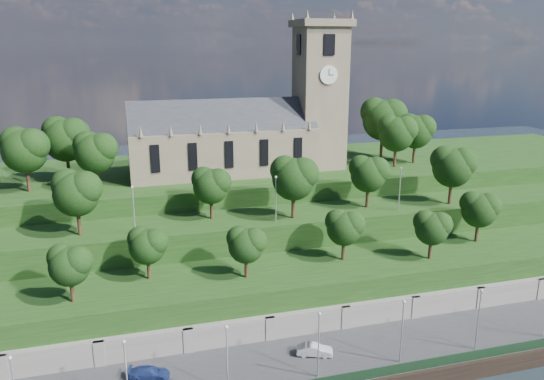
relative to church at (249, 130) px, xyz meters
name	(u,v)px	position (x,y,z in m)	size (l,w,h in m)	color
promenade	(323,364)	(-0.79, -39.98, -21.52)	(160.00, 12.00, 2.00)	#2D2D30
fence	(342,379)	(-0.79, -45.38, -19.92)	(160.00, 0.10, 1.20)	black
retaining_wall	(306,327)	(-0.79, -34.01, -20.02)	(160.00, 2.10, 5.00)	slate
embankment_lower	(292,295)	(-0.79, -27.98, -18.52)	(160.00, 12.00, 8.00)	#183712
embankment_upper	(270,252)	(-0.79, -16.98, -16.52)	(160.00, 10.00, 12.00)	#183712
hilltop	(241,205)	(-0.79, 4.02, -15.02)	(160.00, 32.00, 15.00)	#183712
church	(249,130)	(0.00, 0.00, 0.00)	(38.60, 12.35, 27.60)	#6E604D
trees_lower	(312,232)	(1.99, -27.85, -9.63)	(63.39, 8.99, 7.83)	#331F14
trees_upper	(295,176)	(2.78, -18.02, -4.41)	(63.91, 8.81, 9.50)	#331F14
trees_hilltop	(254,132)	(0.79, -0.73, -0.41)	(75.37, 17.11, 11.98)	#331F14
lamp_posts_promenade	(319,340)	(-2.79, -43.48, -16.00)	(60.36, 0.36, 7.82)	#B2B2B7
lamp_posts_upper	(276,195)	(-0.79, -19.98, -6.47)	(40.36, 0.36, 6.92)	#B2B2B7
car_middle	(315,350)	(-1.71, -39.51, -19.83)	(1.46, 4.18, 1.38)	#A5A5A9
car_right	(149,373)	(-20.57, -38.72, -19.87)	(1.82, 4.47, 1.30)	navy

